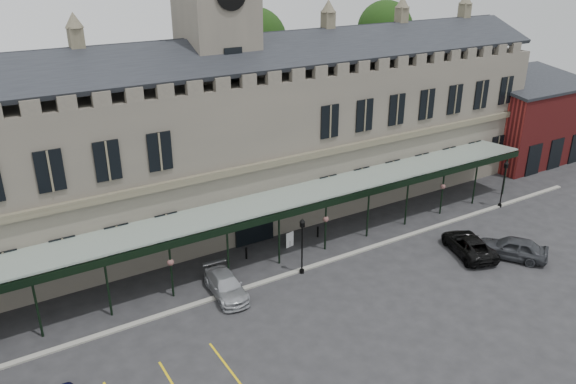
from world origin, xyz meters
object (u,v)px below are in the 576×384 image
traffic_cone (507,254)px  clock_tower (218,60)px  car_right_a (512,248)px  lamp_post_right (504,180)px  car_van (469,245)px  station_building (223,145)px  car_taxi (226,285)px  lamp_post_mid (302,241)px  sign_board (290,240)px

traffic_cone → clock_tower: bearing=130.8°
car_right_a → lamp_post_right: bearing=-169.9°
clock_tower → car_van: bearing=-49.7°
station_building → car_taxi: 12.86m
station_building → clock_tower: clock_tower is taller
lamp_post_right → traffic_cone: (-6.94, -6.27, -2.23)m
car_van → lamp_post_mid: bearing=0.1°
station_building → traffic_cone: size_ratio=89.96×
station_building → lamp_post_right: size_ratio=13.92×
station_building → traffic_cone: 23.00m
sign_board → car_right_a: size_ratio=0.25×
car_taxi → car_right_a: size_ratio=0.97×
car_right_a → traffic_cone: bearing=-59.6°
lamp_post_mid → clock_tower: bearing=93.5°
station_building → lamp_post_mid: station_building is taller
station_building → lamp_post_right: 24.21m
sign_board → car_right_a: (12.90, -9.88, 0.23)m
sign_board → car_right_a: 16.25m
traffic_cone → sign_board: sign_board is taller
lamp_post_right → traffic_cone: size_ratio=6.46×
station_building → lamp_post_mid: 11.41m
lamp_post_mid → car_van: bearing=-19.0°
traffic_cone → car_right_a: 0.61m
clock_tower → car_van: (12.64, -14.89, -12.39)m
lamp_post_mid → car_right_a: 15.57m
car_van → car_right_a: size_ratio=1.07×
car_right_a → sign_board: bearing=-71.4°
car_taxi → car_right_a: (19.83, -6.56, 0.15)m
lamp_post_right → car_right_a: (-6.63, -6.42, -1.73)m
lamp_post_right → car_van: (-8.82, -4.32, -1.83)m
lamp_post_mid → sign_board: size_ratio=3.45×
station_building → traffic_cone: station_building is taller
lamp_post_mid → sign_board: 4.31m
car_van → sign_board: bearing=-16.9°
traffic_cone → car_van: (-1.88, 1.95, 0.40)m
lamp_post_right → car_taxi: lamp_post_right is taller
lamp_post_right → sign_board: bearing=170.0°
clock_tower → lamp_post_right: (21.46, -10.57, -10.56)m
station_building → car_taxi: station_building is taller
clock_tower → lamp_post_right: 26.15m
lamp_post_mid → lamp_post_right: (20.81, 0.19, 0.06)m
lamp_post_mid → car_taxi: lamp_post_mid is taller
car_taxi → station_building: bearing=69.5°
station_building → car_taxi: (-5.00, -10.34, -5.78)m
lamp_post_right → car_van: bearing=-153.9°
lamp_post_mid → car_right_a: (14.17, -6.22, -1.67)m
lamp_post_right → sign_board: (-19.53, 3.46, -1.96)m
traffic_cone → car_right_a: (0.31, -0.15, 0.50)m
car_van → car_right_a: (2.19, -2.10, 0.11)m
sign_board → car_taxi: 7.68m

